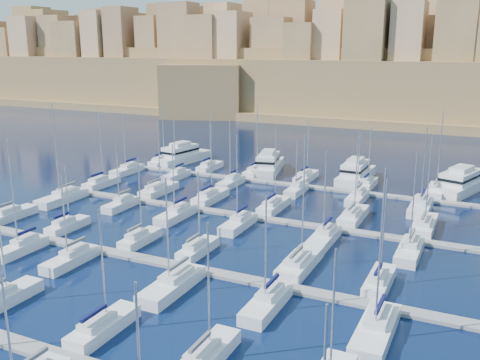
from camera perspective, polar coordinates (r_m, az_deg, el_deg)
The scene contains 48 objects.
ground at distance 78.04m, azimuth -1.02°, elevation -6.28°, with size 600.00×600.00×0.00m, color black.
pontoon_near at distance 52.80m, azimuth -18.47°, elevation -17.57°, with size 84.00×2.00×0.40m, color slate.
pontoon_mid_near at distance 68.22m, azimuth -5.56°, elevation -9.30°, with size 84.00×2.00×0.40m, color slate.
pontoon_mid_far at distance 86.53m, azimuth 1.93°, elevation -4.05°, with size 84.00×2.00×0.40m, color slate.
pontoon_far at distance 106.25m, azimuth 6.66°, elevation -0.64°, with size 84.00×2.00×0.40m, color slate.
sailboat_2 at distance 64.53m, azimuth -23.94°, elevation -11.45°, with size 2.67×8.91×13.95m.
sailboat_3 at distance 55.58m, azimuth -14.40°, elevation -14.91°, with size 2.60×8.67×12.83m.
sailboat_4 at distance 49.75m, azimuth -3.56°, elevation -18.20°, with size 2.56×8.53×13.27m.
sailboat_12 at distance 94.00m, azimuth -23.12°, elevation -3.38°, with size 2.54×8.46×13.81m.
sailboat_13 at distance 85.40m, azimuth -17.93°, elevation -4.66°, with size 2.29×7.63×10.32m.
sailboat_14 at distance 77.29m, azimuth -10.64°, elevation -6.17°, with size 2.32×7.74×12.63m.
sailboat_15 at distance 72.58m, azimuth -4.54°, elevation -7.35°, with size 2.40×8.01×11.52m.
sailboat_16 at distance 68.19m, azimuth 6.40°, elevation -8.80°, with size 3.14×10.47×17.20m.
sailboat_17 at distance 65.10m, azimuth 14.64°, elevation -10.41°, with size 2.54×8.48×13.27m.
sailboat_19 at distance 78.60m, azimuth -22.29°, elevation -6.68°, with size 2.40×7.99×13.04m.
sailboat_20 at distance 72.44m, azimuth -17.59°, elevation -8.05°, with size 2.53×8.43×12.28m.
sailboat_21 at distance 62.60m, azimuth -7.22°, elevation -11.05°, with size 3.09×10.30×13.82m.
sailboat_22 at distance 58.31m, azimuth 2.90°, elevation -12.97°, with size 2.72×9.07×13.07m.
sailboat_23 at distance 54.91m, azimuth 14.30°, elevation -15.23°, with size 3.12×10.38×17.21m.
sailboat_24 at distance 109.30m, azimuth -14.58°, elevation -0.29°, with size 2.64×8.80×15.06m.
sailboat_25 at distance 101.87m, azimuth -8.68°, elevation -1.05°, with size 2.92×9.73×13.94m.
sailboat_26 at distance 96.20m, azimuth -3.20°, elevation -1.82°, with size 2.87×9.57×13.98m.
sailboat_27 at distance 91.02m, azimuth 3.61°, elevation -2.77°, with size 2.77×9.22×14.36m.
sailboat_28 at distance 87.47m, azimuth 11.98°, elevation -3.78°, with size 2.96×9.88×14.74m.
sailboat_29 at distance 85.93m, azimuth 19.05°, elevation -4.60°, with size 3.02×10.08×14.94m.
sailboat_30 at distance 100.68m, azimuth -18.41°, elevation -1.79°, with size 3.15×10.51×18.05m.
sailboat_31 at distance 94.05m, azimuth -12.56°, elevation -2.55°, with size 2.35×7.82×11.92m.
sailboat_32 at distance 87.10m, azimuth -6.80°, elevation -3.65°, with size 2.76×9.21×12.65m.
sailboat_33 at distance 82.13m, azimuth -0.16°, elevation -4.66°, with size 2.66×8.88×14.97m.
sailboat_34 at distance 77.37m, azimuth 8.98°, elevation -6.06°, with size 2.80×9.34×13.73m.
sailboat_35 at distance 75.21m, azimuth 17.65°, elevation -7.19°, with size 2.81×9.36×14.52m.
sailboat_36 at distance 126.48m, azimuth -8.24°, elevation 1.98°, with size 2.67×8.88×14.63m.
sailboat_37 at distance 119.94m, azimuth -3.26°, elevation 1.42°, with size 2.55×8.49×12.81m.
sailboat_38 at distance 115.22m, azimuth 1.72°, elevation 0.91°, with size 2.65×8.82×15.10m.
sailboat_39 at distance 111.50m, azimuth 7.04°, elevation 0.34°, with size 2.75×9.18×12.59m.
sailboat_40 at distance 107.97m, azimuth 13.41°, elevation -0.42°, with size 2.52×8.41×12.00m.
sailboat_41 at distance 106.75m, azimuth 20.16°, elevation -1.06°, with size 2.85×9.51×15.93m.
sailboat_42 at distance 119.13m, azimuth -11.93°, elevation 1.04°, with size 2.73×9.11×13.35m.
sailboat_43 at distance 112.70m, azimuth -6.77°, elevation 0.50°, with size 2.40×8.02×12.80m.
sailboat_44 at distance 106.37m, azimuth -0.94°, elevation -0.23°, with size 2.55×8.49×13.38m.
sailboat_45 at distance 101.51m, azimuth 6.06°, elevation -1.04°, with size 2.38×7.94×10.61m.
sailboat_46 at distance 98.09m, azimuth 12.42°, elevation -1.83°, with size 2.61×8.71×13.17m.
sailboat_47 at distance 95.45m, azimuth 18.74°, elevation -2.70°, with size 3.22×10.74×14.68m.
motor_yacht_a at distance 128.07m, azimuth -6.23°, elevation 2.64°, with size 7.39×16.82×5.25m.
motor_yacht_b at distance 117.79m, azimuth 3.05°, elevation 1.68°, with size 7.94×16.21×5.25m.
motor_yacht_c at distance 112.18m, azimuth 12.24°, elevation 0.73°, with size 4.95×15.84×5.25m.
motor_yacht_d at distance 110.63m, azimuth 22.55°, elevation -0.25°, with size 10.77×18.67×5.25m.
fortified_city at distance 223.44m, azimuth 17.20°, elevation 10.43°, with size 460.00×108.95×59.52m.
Camera 1 is at (32.55, -65.41, 27.45)m, focal length 40.00 mm.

